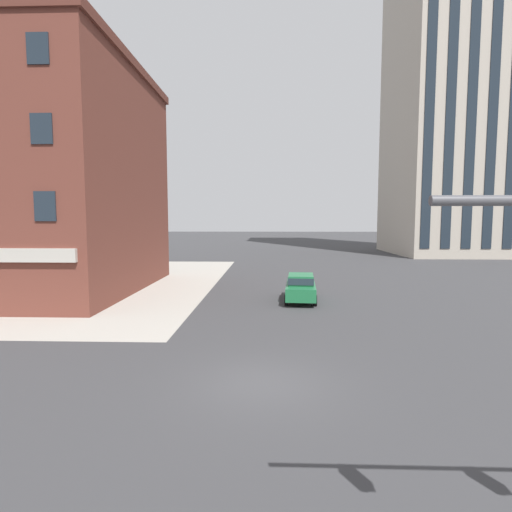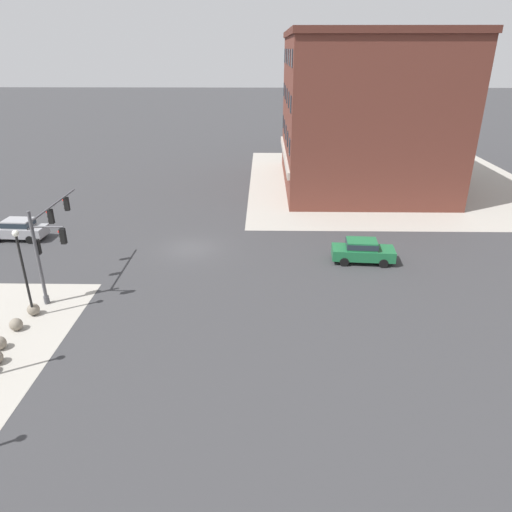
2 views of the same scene
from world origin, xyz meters
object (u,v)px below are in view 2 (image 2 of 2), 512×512
at_px(bollard_sphere_curb_b, 16,324).
at_px(car_main_southbound_far, 362,250).
at_px(traffic_signal_main, 49,238).
at_px(bollard_sphere_curb_a, 33,309).
at_px(car_main_southbound_near, 18,228).
at_px(street_lamp_corner_near, 22,264).

height_order(bollard_sphere_curb_b, car_main_southbound_far, car_main_southbound_far).
bearing_deg(traffic_signal_main, bollard_sphere_curb_a, -8.76).
bearing_deg(traffic_signal_main, car_main_southbound_near, -142.70).
distance_m(traffic_signal_main, bollard_sphere_curb_b, 5.46).
height_order(traffic_signal_main, bollard_sphere_curb_b, traffic_signal_main).
xyz_separation_m(traffic_signal_main, bollard_sphere_curb_a, (2.62, -0.40, -3.41)).
relative_size(street_lamp_corner_near, car_main_southbound_near, 1.18).
bearing_deg(street_lamp_corner_near, car_main_southbound_near, -151.13).
bearing_deg(bollard_sphere_curb_b, car_main_southbound_far, 114.26).
distance_m(street_lamp_corner_near, car_main_southbound_far, 21.90).
relative_size(car_main_southbound_near, car_main_southbound_far, 0.99).
bearing_deg(street_lamp_corner_near, traffic_signal_main, 172.68).
distance_m(bollard_sphere_curb_a, bollard_sphere_curb_b, 1.61).
distance_m(bollard_sphere_curb_a, car_main_southbound_near, 13.27).
bearing_deg(bollard_sphere_curb_a, car_main_southbound_far, 110.69).
distance_m(bollard_sphere_curb_a, street_lamp_corner_near, 2.99).
relative_size(traffic_signal_main, car_main_southbound_near, 1.49).
height_order(traffic_signal_main, car_main_southbound_near, traffic_signal_main).
height_order(traffic_signal_main, car_main_southbound_far, traffic_signal_main).
xyz_separation_m(street_lamp_corner_near, car_main_southbound_near, (-11.75, -6.48, -2.42)).
relative_size(bollard_sphere_curb_a, bollard_sphere_curb_b, 1.00).
bearing_deg(car_main_southbound_far, bollard_sphere_curb_b, -65.74).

